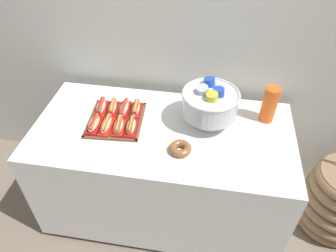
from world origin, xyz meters
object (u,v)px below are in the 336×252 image
(hot_dog_6, at_px, (124,109))
(donut, at_px, (180,148))
(hot_dog_2, at_px, (119,126))
(hot_dog_4, at_px, (101,107))
(cup_stack, at_px, (269,104))
(hot_dog_5, at_px, (112,108))
(hot_dog_1, at_px, (106,125))
(hot_dog_7, at_px, (136,109))
(buffet_table, at_px, (163,170))
(punch_bowl, at_px, (210,102))
(hot_dog_3, at_px, (131,126))
(hot_dog_0, at_px, (94,124))
(serving_tray, at_px, (116,120))

(hot_dog_6, bearing_deg, donut, -35.11)
(hot_dog_2, xyz_separation_m, hot_dog_4, (-0.16, 0.15, 0.00))
(hot_dog_4, relative_size, cup_stack, 0.74)
(hot_dog_6, height_order, donut, hot_dog_6)
(hot_dog_5, bearing_deg, hot_dog_4, -175.84)
(hot_dog_1, bearing_deg, hot_dog_2, 4.16)
(hot_dog_6, bearing_deg, hot_dog_7, 4.16)
(hot_dog_6, height_order, hot_dog_7, hot_dog_7)
(hot_dog_5, height_order, donut, hot_dog_5)
(buffet_table, bearing_deg, hot_dog_5, 161.57)
(hot_dog_4, distance_m, hot_dog_5, 0.08)
(punch_bowl, bearing_deg, donut, -116.67)
(hot_dog_1, relative_size, hot_dog_5, 1.03)
(hot_dog_3, height_order, hot_dog_6, hot_dog_3)
(hot_dog_0, bearing_deg, hot_dog_3, 4.16)
(hot_dog_1, xyz_separation_m, hot_dog_7, (0.14, 0.18, 0.00))
(hot_dog_0, bearing_deg, punch_bowl, 13.97)
(hot_dog_7, height_order, cup_stack, cup_stack)
(punch_bowl, distance_m, donut, 0.33)
(hot_dog_4, bearing_deg, hot_dog_3, -32.09)
(buffet_table, relative_size, hot_dog_2, 9.65)
(hot_dog_4, bearing_deg, donut, -26.16)
(buffet_table, bearing_deg, hot_dog_4, 165.41)
(hot_dog_2, distance_m, hot_dog_3, 0.08)
(hot_dog_0, relative_size, punch_bowl, 0.47)
(hot_dog_3, bearing_deg, hot_dog_2, -175.84)
(hot_dog_1, xyz_separation_m, cup_stack, (0.95, 0.25, 0.08))
(serving_tray, bearing_deg, punch_bowl, 7.73)
(hot_dog_2, distance_m, donut, 0.40)
(hot_dog_3, bearing_deg, punch_bowl, 18.62)
(hot_dog_1, height_order, hot_dog_2, hot_dog_1)
(hot_dog_1, relative_size, cup_stack, 0.73)
(hot_dog_3, xyz_separation_m, hot_dog_5, (-0.16, 0.15, 0.00))
(hot_dog_0, relative_size, hot_dog_3, 0.98)
(hot_dog_3, xyz_separation_m, hot_dog_7, (-0.01, 0.16, 0.00))
(punch_bowl, bearing_deg, hot_dog_7, 178.30)
(hot_dog_2, xyz_separation_m, hot_dog_3, (0.07, 0.01, 0.00))
(hot_dog_7, bearing_deg, buffet_table, -32.99)
(buffet_table, height_order, hot_dog_1, hot_dog_1)
(punch_bowl, distance_m, cup_stack, 0.37)
(hot_dog_0, distance_m, hot_dog_5, 0.18)
(donut, bearing_deg, hot_dog_2, 163.36)
(serving_tray, xyz_separation_m, punch_bowl, (0.57, 0.08, 0.15))
(hot_dog_0, xyz_separation_m, punch_bowl, (0.67, 0.17, 0.12))
(hot_dog_1, relative_size, hot_dog_2, 1.04)
(buffet_table, distance_m, hot_dog_5, 0.54)
(buffet_table, xyz_separation_m, cup_stack, (0.62, 0.20, 0.49))
(serving_tray, bearing_deg, buffet_table, -6.57)
(hot_dog_3, xyz_separation_m, hot_dog_6, (-0.09, 0.16, -0.00))
(hot_dog_2, bearing_deg, donut, -16.64)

